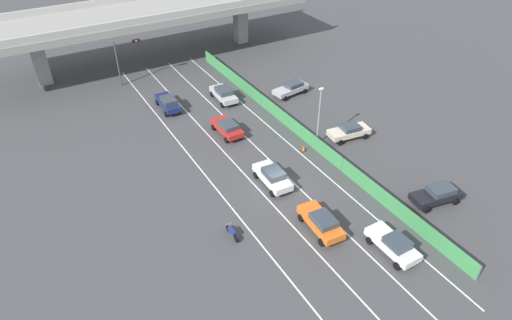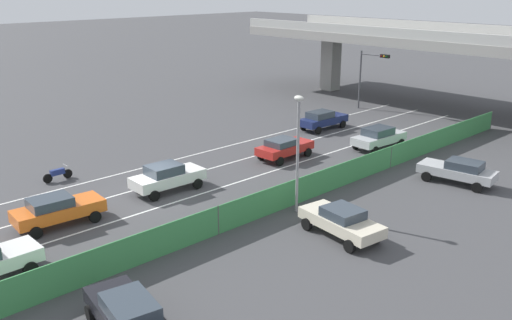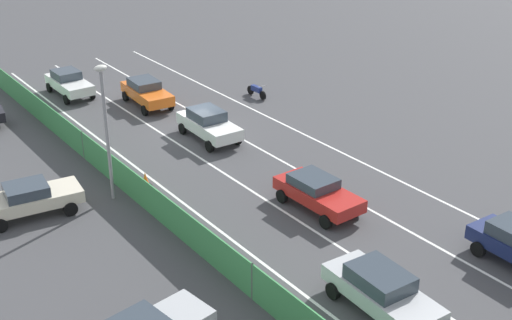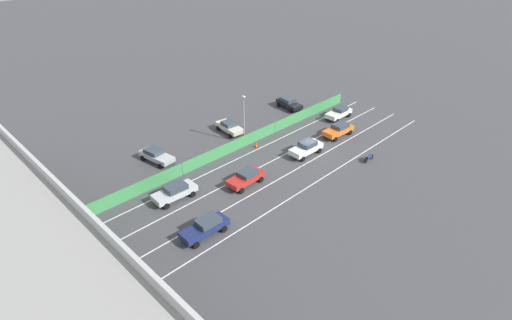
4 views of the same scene
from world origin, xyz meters
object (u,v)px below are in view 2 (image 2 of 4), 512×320
object	(u,v)px
car_hatchback_white	(167,176)
traffic_cone	(269,198)
car_taxi_orange	(57,209)
car_sedan_red	(284,147)
parked_wagon_silver	(459,170)
car_sedan_silver	(379,137)
parked_sedan_cream	(341,220)
parked_sedan_dark	(128,313)
traffic_light	(370,69)
street_lamp	(298,142)
car_sedan_navy	(323,119)
motorcycle	(58,174)

from	to	relation	value
car_hatchback_white	traffic_cone	bearing A→B (deg)	28.61
car_hatchback_white	car_taxi_orange	bearing A→B (deg)	-88.19
car_sedan_red	parked_wagon_silver	xyz separation A→B (m)	(11.11, 4.28, 0.00)
car_sedan_silver	parked_sedan_cream	size ratio (longest dim) A/B	1.00
car_sedan_red	traffic_cone	size ratio (longest dim) A/B	6.39
car_sedan_red	parked_sedan_dark	xyz separation A→B (m)	(10.65, -19.16, 0.04)
traffic_light	street_lamp	distance (m)	26.94
car_hatchback_white	traffic_cone	distance (m)	6.46
car_sedan_navy	motorcycle	bearing A→B (deg)	-98.38
traffic_cone	street_lamp	bearing A→B (deg)	9.70
motorcycle	parked_wagon_silver	world-z (taller)	parked_wagon_silver
parked_sedan_cream	traffic_light	bearing A→B (deg)	123.26
car_hatchback_white	car_sedan_silver	bearing A→B (deg)	78.12
parked_sedan_cream	traffic_light	size ratio (longest dim) A/B	0.82
traffic_cone	traffic_light	bearing A→B (deg)	113.59
car_hatchback_white	parked_sedan_dark	world-z (taller)	car_hatchback_white
car_sedan_silver	car_taxi_orange	xyz separation A→B (m)	(-3.34, -23.98, -0.01)
traffic_light	car_taxi_orange	bearing A→B (deg)	-81.47
car_sedan_silver	motorcycle	distance (m)	23.23
car_sedan_navy	parked_sedan_cream	world-z (taller)	car_sedan_navy
car_sedan_navy	parked_sedan_cream	size ratio (longest dim) A/B	1.00
car_sedan_silver	parked_wagon_silver	xyz separation A→B (m)	(7.95, -2.83, -0.05)
car_hatchback_white	parked_sedan_cream	size ratio (longest dim) A/B	0.98
car_hatchback_white	parked_sedan_dark	xyz separation A→B (m)	(11.05, -9.33, -0.03)
car_taxi_orange	motorcycle	size ratio (longest dim) A/B	2.39
car_taxi_orange	parked_wagon_silver	size ratio (longest dim) A/B	0.96
car_hatchback_white	car_taxi_orange	distance (m)	7.05
car_hatchback_white	traffic_light	xyz separation A→B (m)	(-4.92, 27.29, 3.11)
car_sedan_red	street_lamp	xyz separation A→B (m)	(7.13, -6.43, 3.15)
car_taxi_orange	parked_wagon_silver	distance (m)	23.98
parked_sedan_dark	street_lamp	size ratio (longest dim) A/B	0.73
car_hatchback_white	car_sedan_navy	xyz separation A→B (m)	(-3.07, 18.21, -0.03)
motorcycle	traffic_light	world-z (taller)	traffic_light
motorcycle	car_sedan_navy	bearing A→B (deg)	81.62
car_sedan_red	car_taxi_orange	distance (m)	16.87
parked_sedan_dark	car_sedan_navy	bearing A→B (deg)	117.14
car_sedan_red	traffic_cone	world-z (taller)	car_sedan_red
car_sedan_silver	car_taxi_orange	world-z (taller)	car_sedan_silver
parked_sedan_cream	traffic_cone	bearing A→B (deg)	176.03
car_sedan_navy	car_sedan_red	bearing A→B (deg)	-67.52
motorcycle	parked_wagon_silver	xyz separation A→B (m)	(17.86, 18.18, 0.41)
car_taxi_orange	motorcycle	bearing A→B (deg)	155.67
car_sedan_red	parked_sedan_dark	distance (m)	21.92
car_sedan_silver	parked_wagon_silver	world-z (taller)	car_sedan_silver
parked_sedan_cream	traffic_light	distance (m)	29.59
car_hatchback_white	traffic_light	distance (m)	27.90
parked_sedan_cream	car_sedan_red	bearing A→B (deg)	146.57
car_sedan_red	car_sedan_silver	bearing A→B (deg)	66.01
parked_sedan_cream	parked_wagon_silver	xyz separation A→B (m)	(0.30, 11.42, 0.01)
car_taxi_orange	parked_sedan_cream	size ratio (longest dim) A/B	1.00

